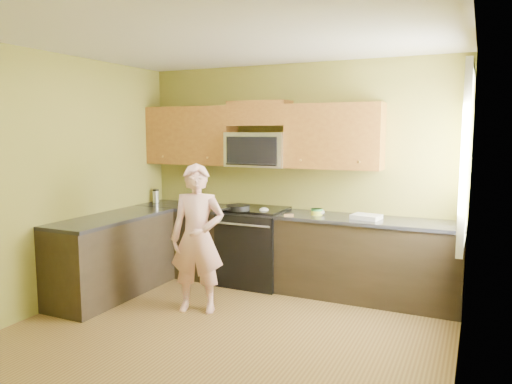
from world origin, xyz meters
The scene contains 25 objects.
floor centered at (0.00, 0.00, 0.00)m, with size 4.00×4.00×0.00m, color olive.
ceiling centered at (0.00, 0.00, 2.70)m, with size 4.00×4.00×0.00m, color white.
wall_back centered at (0.00, 2.00, 1.35)m, with size 4.00×4.00×0.00m, color olive.
wall_front centered at (0.00, -2.00, 1.35)m, with size 4.00×4.00×0.00m, color olive.
wall_left centered at (-2.00, 0.00, 1.35)m, with size 4.00×4.00×0.00m, color olive.
wall_right centered at (2.00, 0.00, 1.35)m, with size 4.00×4.00×0.00m, color olive.
cabinet_back_run centered at (0.00, 1.70, 0.44)m, with size 4.00×0.60×0.88m, color black.
cabinet_left_run centered at (-1.70, 0.60, 0.44)m, with size 0.60×1.60×0.88m, color black.
countertop_back centered at (0.00, 1.69, 0.90)m, with size 4.00×0.62×0.04m, color black.
countertop_left centered at (-1.69, 0.60, 0.90)m, with size 0.62×1.60×0.04m, color black.
stove centered at (-0.40, 1.68, 0.47)m, with size 0.76×0.65×0.95m, color black, non-canonical shape.
microwave centered at (-0.40, 1.80, 1.45)m, with size 0.76×0.40×0.42m, color silver, non-canonical shape.
upper_cab_left centered at (-1.39, 1.83, 1.45)m, with size 1.22×0.33×0.75m, color #936022, non-canonical shape.
upper_cab_right centered at (0.54, 1.83, 1.45)m, with size 1.12×0.33×0.75m, color #936022, non-canonical shape.
upper_cab_over_mw centered at (-0.40, 1.83, 2.10)m, with size 0.76×0.33×0.30m, color #936022.
window centered at (1.98, 1.20, 1.65)m, with size 0.06×1.06×1.66m, color white, non-canonical shape.
woman centered at (-0.54, 0.59, 0.78)m, with size 0.57×0.37×1.55m, color #FF8A7F.
frying_pan centered at (-0.51, 1.45, 0.95)m, with size 0.28×0.49×0.06m, color black, non-canonical shape.
butter_tub centered at (0.40, 1.66, 0.92)m, with size 0.14×0.14×0.10m, color #F4FF43, non-canonical shape.
toast_slice centered at (0.13, 1.47, 0.93)m, with size 0.11×0.11×0.01m, color #B27F47.
napkin_a centered at (-0.22, 1.57, 0.95)m, with size 0.11×0.12×0.06m, color silver.
napkin_b centered at (0.43, 1.69, 0.95)m, with size 0.12×0.13×0.07m, color silver.
dish_towel centered at (0.98, 1.66, 0.95)m, with size 0.30×0.24×0.05m, color white.
travel_mug centered at (-1.90, 1.72, 0.92)m, with size 0.08×0.08×0.18m, color silver, non-canonical shape.
glass_b centered at (-1.15, 1.70, 0.98)m, with size 0.07×0.07×0.12m, color silver.
Camera 1 is at (2.10, -3.65, 1.88)m, focal length 34.09 mm.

